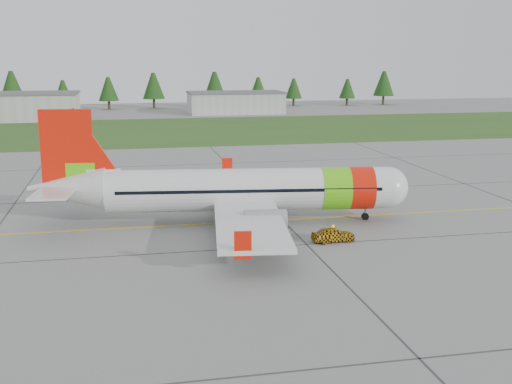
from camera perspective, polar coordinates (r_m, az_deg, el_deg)
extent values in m
plane|color=gray|center=(49.45, -6.73, -5.35)|extent=(320.00, 320.00, 0.00)
cylinder|color=silver|center=(57.18, -0.61, 0.22)|extent=(25.39, 6.94, 3.77)
sphere|color=silver|center=(59.33, 11.58, 0.41)|extent=(3.77, 3.77, 3.77)
cone|color=silver|center=(58.29, -16.45, 0.29)|extent=(7.19, 4.60, 3.77)
cube|color=black|center=(59.35, 11.86, 0.73)|extent=(1.85, 2.69, 0.54)
cylinder|color=#5ED30F|center=(58.20, 7.00, 0.34)|extent=(2.98, 4.14, 3.85)
cylinder|color=red|center=(58.70, 9.22, 0.37)|extent=(2.60, 4.09, 3.85)
cube|color=silver|center=(57.38, -1.09, -0.82)|extent=(9.21, 31.34, 0.35)
cube|color=red|center=(72.29, -2.57, 2.28)|extent=(1.17, 0.32, 1.93)
cube|color=red|center=(42.35, -1.18, -4.76)|extent=(1.17, 0.32, 1.93)
cylinder|color=gray|center=(62.76, -0.05, -0.20)|extent=(3.71, 2.46, 2.03)
cylinder|color=gray|center=(52.46, 0.83, -2.65)|extent=(3.71, 2.46, 2.03)
cube|color=red|center=(57.70, -16.45, 3.44)|extent=(4.45, 0.91, 7.34)
cube|color=#5ED30F|center=(57.83, -15.30, 1.39)|extent=(2.54, 0.72, 2.32)
cube|color=silver|center=(58.34, -16.93, 0.51)|extent=(4.48, 11.41, 0.21)
cylinder|color=slate|center=(59.34, 9.69, -1.81)|extent=(0.17, 0.17, 1.35)
cylinder|color=black|center=(59.42, 9.68, -2.14)|extent=(0.69, 0.35, 0.66)
cylinder|color=slate|center=(60.19, -2.16, -1.21)|extent=(0.21, 0.21, 1.84)
cylinder|color=black|center=(60.28, -2.52, -1.60)|extent=(1.05, 0.56, 1.00)
cylinder|color=slate|center=(54.94, -1.93, -2.50)|extent=(0.21, 0.21, 1.84)
cylinder|color=black|center=(55.04, -2.33, -2.93)|extent=(1.05, 0.56, 1.00)
imported|color=#F6B30D|center=(51.77, 6.90, -2.54)|extent=(1.27, 1.48, 3.50)
cube|color=#30561E|center=(129.94, -10.00, 5.37)|extent=(320.00, 50.00, 0.03)
cube|color=gold|center=(57.11, -7.45, -2.97)|extent=(120.00, 0.25, 0.02)
cube|color=#A8A8A3|center=(159.63, -21.30, 7.02)|extent=(32.00, 14.00, 6.00)
cube|color=#A8A8A3|center=(168.00, -1.83, 7.90)|extent=(24.00, 12.00, 5.20)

